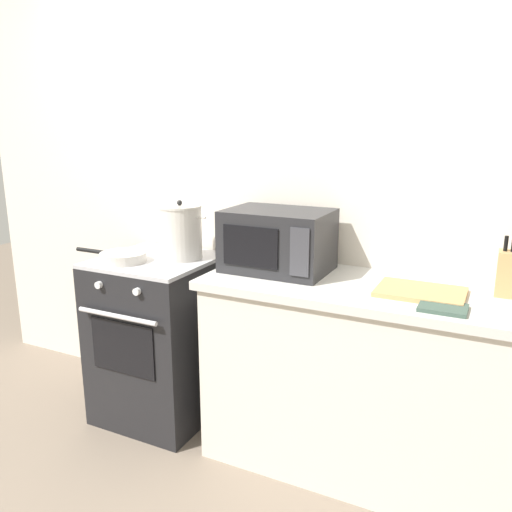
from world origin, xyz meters
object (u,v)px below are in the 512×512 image
Objects in this scene: cutting_board at (421,292)px; microwave at (278,240)px; frying_pan at (122,257)px; oven_mitt at (443,308)px; stove at (159,337)px; stock_pot at (181,232)px.

microwave is at bearing 173.61° from cutting_board.
frying_pan is 1.61m from oven_mitt.
cutting_board is 0.19m from oven_mitt.
microwave is 2.78× the size of oven_mitt.
frying_pan is (-0.11, -0.13, 0.48)m from stove.
stock_pot is 0.88× the size of cutting_board.
cutting_board is at bearing -2.98° from stock_pot.
stove is at bearing -151.81° from stock_pot.
oven_mitt is at bearing -6.07° from stove.
stock_pot reaches higher than frying_pan.
stock_pot reaches higher than cutting_board.
stove is at bearing 173.93° from oven_mitt.
oven_mitt is at bearing -9.36° from stock_pot.
stock_pot is at bearing -178.74° from microwave.
microwave is 0.71m from cutting_board.
microwave reaches higher than frying_pan.
stock_pot reaches higher than stove.
stove is at bearing -179.95° from cutting_board.
frying_pan reaches higher than cutting_board.
oven_mitt is (0.81, -0.24, -0.14)m from microwave.
frying_pan is at bearing -165.21° from microwave.
frying_pan is at bearing -140.03° from stock_pot.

